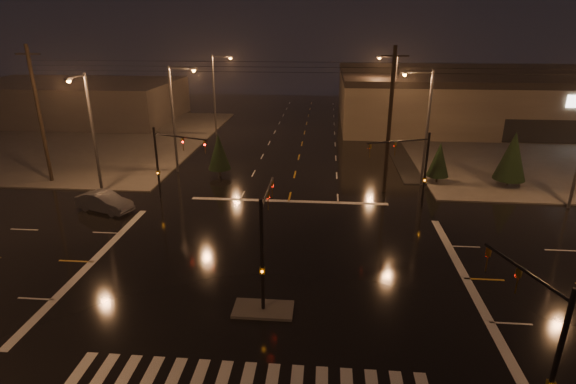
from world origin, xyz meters
name	(u,v)px	position (x,y,z in m)	size (l,w,h in m)	color
ground	(273,270)	(0.00, 0.00, 0.00)	(140.00, 140.00, 0.00)	black
sidewalk_ne	(561,149)	(30.00, 30.00, 0.06)	(36.00, 36.00, 0.12)	#45433E
sidewalk_nw	(65,138)	(-30.00, 30.00, 0.06)	(36.00, 36.00, 0.12)	#45433E
median_island	(263,309)	(0.00, -4.00, 0.07)	(3.00, 1.60, 0.15)	#45433E
stop_bar_far	(289,201)	(0.00, 11.00, 0.01)	(16.00, 0.50, 0.01)	beige
retail_building	(549,96)	(35.00, 45.99, 3.84)	(60.20, 28.30, 7.20)	brown
commercial_block	(74,101)	(-35.00, 42.00, 2.80)	(30.00, 18.00, 5.60)	#403A38
signal_mast_median	(264,235)	(0.00, -3.07, 3.75)	(0.25, 4.59, 6.00)	black
signal_mast_ne	(414,162)	(9.50, 10.14, 3.79)	(4.84, 1.86, 6.00)	black
signal_mast_nw	(167,156)	(-9.50, 10.14, 3.79)	(4.84, 1.86, 6.00)	black
signal_mast_se	(540,335)	(10.23, -9.75, 3.71)	(1.55, 3.87, 6.00)	black
streetlight_1	(176,112)	(-11.18, 18.00, 5.80)	(2.77, 0.32, 10.00)	#38383A
streetlight_2	(216,89)	(-11.18, 34.00, 5.80)	(2.77, 0.32, 10.00)	#38383A
streetlight_3	(424,121)	(11.18, 16.00, 5.80)	(2.77, 0.32, 10.00)	#38383A
streetlight_4	(393,89)	(11.18, 36.00, 5.80)	(2.77, 0.32, 10.00)	#38383A
streetlight_5	(90,127)	(-16.00, 11.18, 5.80)	(0.32, 2.77, 10.00)	#38383A
utility_pole_0	(39,115)	(-22.00, 14.00, 6.13)	(2.20, 0.32, 12.00)	black
utility_pole_1	(390,121)	(8.00, 14.00, 6.13)	(2.20, 0.32, 12.00)	black
conifer_0	(439,160)	(12.96, 16.58, 2.22)	(1.95, 1.95, 3.75)	black
conifer_1	(512,156)	(19.03, 16.22, 2.81)	(2.70, 2.70, 4.92)	black
conifer_3	(219,152)	(-7.04, 16.95, 2.36)	(2.13, 2.13, 4.03)	black
car_crossing	(105,202)	(-13.87, 7.74, 0.75)	(1.59, 4.56, 1.50)	slate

